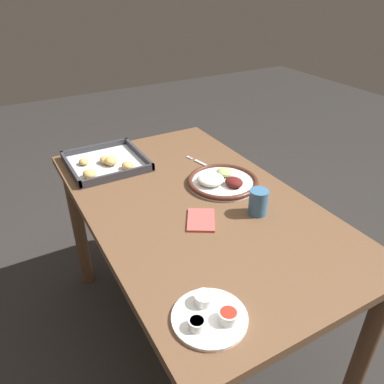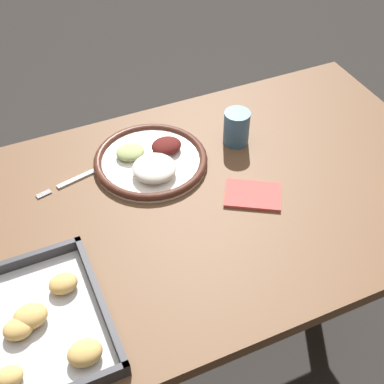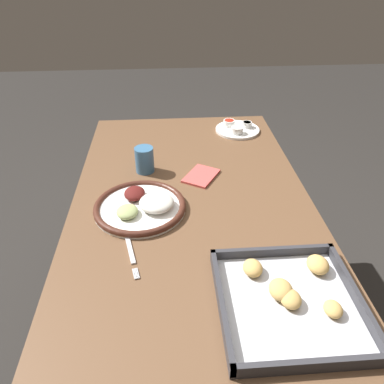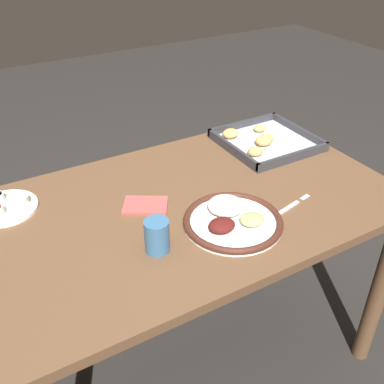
{
  "view_description": "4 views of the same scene",
  "coord_description": "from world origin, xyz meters",
  "px_view_note": "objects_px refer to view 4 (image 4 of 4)",
  "views": [
    {
      "loc": [
        -0.99,
        0.57,
        1.45
      ],
      "look_at": [
        0.02,
        0.0,
        0.75
      ],
      "focal_mm": 35.0,
      "sensor_mm": 36.0,
      "label": 1
    },
    {
      "loc": [
        0.36,
        0.78,
        1.59
      ],
      "look_at": [
        0.02,
        0.0,
        0.75
      ],
      "focal_mm": 50.0,
      "sensor_mm": 36.0,
      "label": 2
    },
    {
      "loc": [
        0.97,
        -0.07,
        1.4
      ],
      "look_at": [
        0.02,
        0.0,
        0.75
      ],
      "focal_mm": 35.0,
      "sensor_mm": 36.0,
      "label": 3
    },
    {
      "loc": [
        -0.54,
        -0.96,
        1.48
      ],
      "look_at": [
        0.02,
        0.0,
        0.75
      ],
      "focal_mm": 42.0,
      "sensor_mm": 36.0,
      "label": 4
    }
  ],
  "objects_px": {
    "fork": "(286,209)",
    "saucer_plate": "(5,206)",
    "dinner_plate": "(232,220)",
    "baking_tray": "(263,141)",
    "napkin": "(145,205)",
    "drinking_cup": "(157,236)"
  },
  "relations": [
    {
      "from": "dinner_plate",
      "to": "baking_tray",
      "type": "xyz_separation_m",
      "value": [
        0.37,
        0.34,
        -0.0
      ]
    },
    {
      "from": "drinking_cup",
      "to": "saucer_plate",
      "type": "bearing_deg",
      "value": 128.79
    },
    {
      "from": "drinking_cup",
      "to": "baking_tray",
      "type": "bearing_deg",
      "value": 29.51
    },
    {
      "from": "saucer_plate",
      "to": "napkin",
      "type": "bearing_deg",
      "value": -27.47
    },
    {
      "from": "saucer_plate",
      "to": "napkin",
      "type": "height_order",
      "value": "saucer_plate"
    },
    {
      "from": "fork",
      "to": "saucer_plate",
      "type": "bearing_deg",
      "value": 137.33
    },
    {
      "from": "dinner_plate",
      "to": "napkin",
      "type": "height_order",
      "value": "dinner_plate"
    },
    {
      "from": "baking_tray",
      "to": "napkin",
      "type": "distance_m",
      "value": 0.56
    },
    {
      "from": "dinner_plate",
      "to": "fork",
      "type": "distance_m",
      "value": 0.18
    },
    {
      "from": "saucer_plate",
      "to": "drinking_cup",
      "type": "height_order",
      "value": "drinking_cup"
    },
    {
      "from": "fork",
      "to": "saucer_plate",
      "type": "height_order",
      "value": "saucer_plate"
    },
    {
      "from": "dinner_plate",
      "to": "baking_tray",
      "type": "distance_m",
      "value": 0.51
    },
    {
      "from": "drinking_cup",
      "to": "napkin",
      "type": "relative_size",
      "value": 0.58
    },
    {
      "from": "fork",
      "to": "drinking_cup",
      "type": "bearing_deg",
      "value": 163.25
    },
    {
      "from": "baking_tray",
      "to": "napkin",
      "type": "relative_size",
      "value": 2.03
    },
    {
      "from": "saucer_plate",
      "to": "baking_tray",
      "type": "distance_m",
      "value": 0.91
    },
    {
      "from": "baking_tray",
      "to": "drinking_cup",
      "type": "height_order",
      "value": "drinking_cup"
    },
    {
      "from": "baking_tray",
      "to": "drinking_cup",
      "type": "distance_m",
      "value": 0.69
    },
    {
      "from": "saucer_plate",
      "to": "napkin",
      "type": "relative_size",
      "value": 1.19
    },
    {
      "from": "dinner_plate",
      "to": "saucer_plate",
      "type": "xyz_separation_m",
      "value": [
        -0.53,
        0.38,
        -0.0
      ]
    },
    {
      "from": "saucer_plate",
      "to": "fork",
      "type": "bearing_deg",
      "value": -29.97
    },
    {
      "from": "dinner_plate",
      "to": "baking_tray",
      "type": "relative_size",
      "value": 0.88
    }
  ]
}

